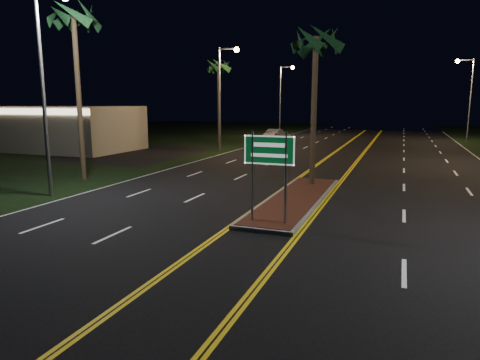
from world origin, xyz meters
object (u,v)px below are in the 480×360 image
at_px(palm_median, 316,41).
at_px(palm_left_near, 74,19).
at_px(median_island, 296,199).
at_px(commercial_building, 54,128).
at_px(palm_left_far, 219,67).
at_px(streetlight_left_mid, 224,87).
at_px(streetlight_left_far, 283,92).
at_px(streetlight_left_near, 48,72).
at_px(highway_sign, 269,159).
at_px(car_far, 273,134).
at_px(streetlight_right_far, 467,90).
at_px(car_near, 270,138).

relative_size(palm_median, palm_left_near, 0.85).
relative_size(median_island, commercial_building, 0.68).
bearing_deg(palm_left_far, streetlight_left_mid, -61.33).
distance_m(commercial_building, streetlight_left_far, 28.75).
height_order(streetlight_left_near, streetlight_left_far, same).
relative_size(median_island, highway_sign, 3.20).
bearing_deg(palm_left_near, car_far, 83.83).
bearing_deg(streetlight_left_near, commercial_building, 133.90).
relative_size(streetlight_left_far, palm_median, 1.08).
bearing_deg(palm_left_near, streetlight_right_far, 55.79).
bearing_deg(car_near, commercial_building, -146.10).
height_order(streetlight_left_mid, car_near, streetlight_left_mid).
distance_m(median_island, palm_left_far, 25.76).
bearing_deg(palm_left_near, palm_left_far, 90.86).
relative_size(median_island, palm_median, 1.23).
relative_size(streetlight_right_far, palm_left_far, 1.02).
relative_size(streetlight_left_near, palm_left_near, 0.92).
bearing_deg(highway_sign, palm_left_near, 157.40).
bearing_deg(palm_median, palm_left_near, -168.69).
distance_m(streetlight_left_near, streetlight_right_far, 43.53).
relative_size(median_island, streetlight_left_mid, 1.14).
bearing_deg(highway_sign, palm_left_far, 116.92).
bearing_deg(streetlight_left_far, palm_left_far, -97.78).
height_order(streetlight_left_mid, streetlight_right_far, same).
bearing_deg(median_island, car_near, 109.52).
bearing_deg(streetlight_left_mid, palm_left_near, -96.73).
bearing_deg(palm_left_far, palm_median, -53.82).
bearing_deg(streetlight_left_mid, streetlight_left_far, 90.00).
height_order(streetlight_left_mid, palm_left_far, streetlight_left_mid).
bearing_deg(car_far, palm_median, -67.13).
bearing_deg(car_near, streetlight_left_far, 108.50).
bearing_deg(palm_left_far, car_near, 10.27).
bearing_deg(car_far, streetlight_left_far, 100.33).
bearing_deg(highway_sign, palm_median, 90.00).
bearing_deg(palm_median, streetlight_left_mid, 128.17).
relative_size(highway_sign, streetlight_left_near, 0.36).
height_order(highway_sign, car_near, highway_sign).
bearing_deg(streetlight_left_near, highway_sign, -6.47).
distance_m(palm_left_far, car_near, 8.53).
xyz_separation_m(highway_sign, car_near, (-7.77, 26.11, -1.49)).
distance_m(streetlight_left_far, streetlight_right_far, 21.32).
height_order(streetlight_left_far, palm_left_near, palm_left_near).
bearing_deg(streetlight_right_far, car_near, -144.55).
distance_m(highway_sign, streetlight_left_mid, 23.93).
relative_size(car_near, car_far, 1.17).
height_order(median_island, palm_left_near, palm_left_near).
height_order(streetlight_left_far, palm_left_far, streetlight_left_far).
height_order(palm_median, palm_left_near, palm_left_near).
bearing_deg(median_island, palm_median, 90.00).
distance_m(highway_sign, streetlight_left_near, 11.17).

